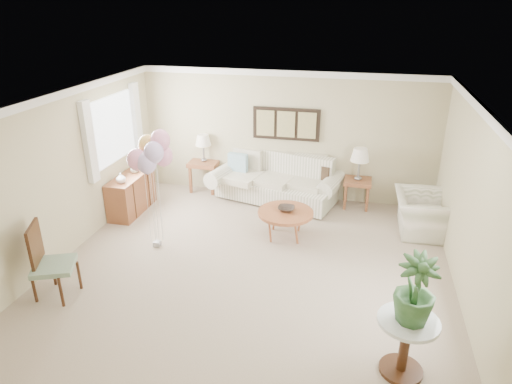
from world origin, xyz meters
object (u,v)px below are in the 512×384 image
sofa (277,182)px  balloon_cluster (152,153)px  armchair (422,214)px  accent_chair (48,260)px  coffee_table (286,213)px

sofa → balloon_cluster: bearing=-123.2°
armchair → accent_chair: (-5.21, -3.18, 0.21)m
armchair → balloon_cluster: 4.78m
armchair → balloon_cluster: (-4.32, -1.57, 1.30)m
accent_chair → balloon_cluster: size_ratio=0.53×
sofa → coffee_table: size_ratio=2.93×
coffee_table → accent_chair: accent_chair is taller
sofa → accent_chair: (-2.44, -3.98, 0.18)m
sofa → accent_chair: size_ratio=2.62×
sofa → accent_chair: bearing=-121.5°
accent_chair → balloon_cluster: (0.89, 1.61, 1.09)m
sofa → coffee_table: sofa is taller
coffee_table → accent_chair: (-2.89, -2.43, 0.11)m
accent_chair → balloon_cluster: bearing=61.1°
armchair → balloon_cluster: balloon_cluster is taller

